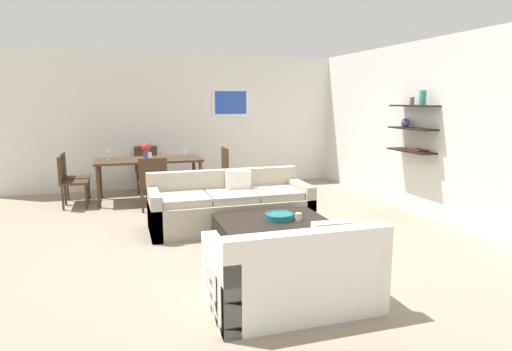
{
  "coord_description": "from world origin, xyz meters",
  "views": [
    {
      "loc": [
        -1.49,
        -5.55,
        1.8
      ],
      "look_at": [
        0.29,
        0.2,
        0.75
      ],
      "focal_mm": 30.73,
      "sensor_mm": 36.0,
      "label": 1
    }
  ],
  "objects_px": {
    "decorative_bowl": "(279,216)",
    "wine_glass_head": "(147,151)",
    "wine_glass_right_far": "(186,151)",
    "dining_chair_left_near": "(69,178)",
    "dining_table": "(149,163)",
    "wine_glass_left_far": "(108,153)",
    "sofa_beige": "(230,207)",
    "dining_chair_head": "(147,166)",
    "coffee_table": "(273,235)",
    "candle_jar": "(298,217)",
    "dining_chair_right_far": "(219,167)",
    "dining_chair_left_far": "(71,174)",
    "wine_glass_foot": "(150,155)",
    "dining_chair_foot": "(153,180)",
    "loveseat_white": "(293,274)",
    "centerpiece_vase": "(146,150)"
  },
  "relations": [
    {
      "from": "decorative_bowl",
      "to": "wine_glass_head",
      "type": "relative_size",
      "value": 2.41
    },
    {
      "from": "wine_glass_right_far",
      "to": "dining_chair_left_near",
      "type": "bearing_deg",
      "value": -171.61
    },
    {
      "from": "dining_table",
      "to": "wine_glass_head",
      "type": "bearing_deg",
      "value": 90.0
    },
    {
      "from": "wine_glass_head",
      "to": "wine_glass_left_far",
      "type": "distance_m",
      "value": 0.73
    },
    {
      "from": "sofa_beige",
      "to": "dining_chair_head",
      "type": "relative_size",
      "value": 2.55
    },
    {
      "from": "coffee_table",
      "to": "candle_jar",
      "type": "bearing_deg",
      "value": -17.48
    },
    {
      "from": "sofa_beige",
      "to": "wine_glass_head",
      "type": "bearing_deg",
      "value": 111.54
    },
    {
      "from": "dining_chair_right_far",
      "to": "dining_chair_left_far",
      "type": "bearing_deg",
      "value": 180.0
    },
    {
      "from": "dining_chair_right_far",
      "to": "wine_glass_right_far",
      "type": "bearing_deg",
      "value": -172.4
    },
    {
      "from": "wine_glass_foot",
      "to": "wine_glass_left_far",
      "type": "height_order",
      "value": "wine_glass_left_far"
    },
    {
      "from": "sofa_beige",
      "to": "candle_jar",
      "type": "xyz_separation_m",
      "value": [
        0.54,
        -1.22,
        0.13
      ]
    },
    {
      "from": "dining_chair_left_near",
      "to": "dining_chair_foot",
      "type": "xyz_separation_m",
      "value": [
        1.33,
        -0.64,
        0.0
      ]
    },
    {
      "from": "dining_chair_head",
      "to": "wine_glass_foot",
      "type": "bearing_deg",
      "value": -90.0
    },
    {
      "from": "sofa_beige",
      "to": "dining_chair_right_far",
      "type": "xyz_separation_m",
      "value": [
        0.36,
        2.28,
        0.21
      ]
    },
    {
      "from": "loveseat_white",
      "to": "dining_chair_head",
      "type": "bearing_deg",
      "value": 99.59
    },
    {
      "from": "sofa_beige",
      "to": "wine_glass_foot",
      "type": "xyz_separation_m",
      "value": [
        -0.97,
        1.73,
        0.56
      ]
    },
    {
      "from": "loveseat_white",
      "to": "wine_glass_right_far",
      "type": "bearing_deg",
      "value": 92.87
    },
    {
      "from": "loveseat_white",
      "to": "dining_table",
      "type": "bearing_deg",
      "value": 101.28
    },
    {
      "from": "loveseat_white",
      "to": "dining_chair_right_far",
      "type": "relative_size",
      "value": 1.63
    },
    {
      "from": "dining_chair_left_near",
      "to": "wine_glass_foot",
      "type": "distance_m",
      "value": 1.38
    },
    {
      "from": "loveseat_white",
      "to": "wine_glass_head",
      "type": "bearing_deg",
      "value": 100.47
    },
    {
      "from": "candle_jar",
      "to": "centerpiece_vase",
      "type": "relative_size",
      "value": 0.29
    },
    {
      "from": "wine_glass_right_far",
      "to": "dining_chair_right_far",
      "type": "bearing_deg",
      "value": 7.6
    },
    {
      "from": "coffee_table",
      "to": "wine_glass_left_far",
      "type": "xyz_separation_m",
      "value": [
        -1.91,
        3.33,
        0.68
      ]
    },
    {
      "from": "dining_chair_right_far",
      "to": "decorative_bowl",
      "type": "bearing_deg",
      "value": -90.34
    },
    {
      "from": "dining_chair_left_far",
      "to": "wine_glass_left_far",
      "type": "bearing_deg",
      "value": -7.6
    },
    {
      "from": "centerpiece_vase",
      "to": "dining_chair_head",
      "type": "bearing_deg",
      "value": 87.34
    },
    {
      "from": "wine_glass_head",
      "to": "wine_glass_foot",
      "type": "bearing_deg",
      "value": -90.0
    },
    {
      "from": "sofa_beige",
      "to": "candle_jar",
      "type": "height_order",
      "value": "sofa_beige"
    },
    {
      "from": "coffee_table",
      "to": "candle_jar",
      "type": "relative_size",
      "value": 14.94
    },
    {
      "from": "candle_jar",
      "to": "dining_chair_head",
      "type": "height_order",
      "value": "dining_chair_head"
    },
    {
      "from": "coffee_table",
      "to": "wine_glass_foot",
      "type": "distance_m",
      "value": 3.18
    },
    {
      "from": "sofa_beige",
      "to": "wine_glass_head",
      "type": "xyz_separation_m",
      "value": [
        -0.97,
        2.46,
        0.56
      ]
    },
    {
      "from": "dining_chair_left_near",
      "to": "centerpiece_vase",
      "type": "height_order",
      "value": "centerpiece_vase"
    },
    {
      "from": "decorative_bowl",
      "to": "centerpiece_vase",
      "type": "bearing_deg",
      "value": 113.0
    },
    {
      "from": "dining_chair_left_near",
      "to": "wine_glass_right_far",
      "type": "relative_size",
      "value": 5.39
    },
    {
      "from": "loveseat_white",
      "to": "wine_glass_left_far",
      "type": "bearing_deg",
      "value": 108.76
    },
    {
      "from": "dining_table",
      "to": "wine_glass_head",
      "type": "height_order",
      "value": "wine_glass_head"
    },
    {
      "from": "candle_jar",
      "to": "wine_glass_head",
      "type": "bearing_deg",
      "value": 112.29
    },
    {
      "from": "loveseat_white",
      "to": "candle_jar",
      "type": "xyz_separation_m",
      "value": [
        0.59,
        1.29,
        0.13
      ]
    },
    {
      "from": "dining_chair_right_far",
      "to": "centerpiece_vase",
      "type": "height_order",
      "value": "centerpiece_vase"
    },
    {
      "from": "dining_chair_right_far",
      "to": "centerpiece_vase",
      "type": "xyz_separation_m",
      "value": [
        -1.37,
        -0.23,
        0.42
      ]
    },
    {
      "from": "decorative_bowl",
      "to": "dining_chair_left_far",
      "type": "height_order",
      "value": "dining_chair_left_far"
    },
    {
      "from": "dining_chair_right_far",
      "to": "dining_chair_head",
      "type": "xyz_separation_m",
      "value": [
        -1.33,
        0.64,
        0.0
      ]
    },
    {
      "from": "candle_jar",
      "to": "dining_chair_left_far",
      "type": "xyz_separation_m",
      "value": [
        -2.83,
        3.5,
        0.08
      ]
    },
    {
      "from": "loveseat_white",
      "to": "wine_glass_head",
      "type": "relative_size",
      "value": 9.87
    },
    {
      "from": "wine_glass_foot",
      "to": "centerpiece_vase",
      "type": "relative_size",
      "value": 0.53
    },
    {
      "from": "sofa_beige",
      "to": "candle_jar",
      "type": "relative_size",
      "value": 25.97
    },
    {
      "from": "centerpiece_vase",
      "to": "dining_table",
      "type": "bearing_deg",
      "value": 41.07
    },
    {
      "from": "wine_glass_foot",
      "to": "wine_glass_left_far",
      "type": "xyz_separation_m",
      "value": [
        -0.68,
        0.47,
        0.02
      ]
    }
  ]
}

